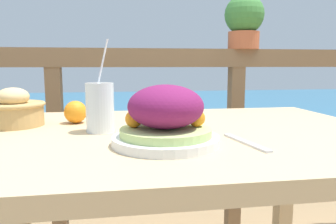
{
  "coord_description": "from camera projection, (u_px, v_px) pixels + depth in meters",
  "views": [
    {
      "loc": [
        -0.16,
        -0.87,
        0.95
      ],
      "look_at": [
        -0.03,
        -0.05,
        0.83
      ],
      "focal_mm": 35.0,
      "sensor_mm": 36.0,
      "label": 1
    }
  ],
  "objects": [
    {
      "name": "patio_table",
      "position": [
        176.0,
        166.0,
        0.92
      ],
      "size": [
        1.17,
        0.83,
        0.77
      ],
      "color": "tan",
      "rests_on": "ground_plane"
    },
    {
      "name": "railing_fence",
      "position": [
        149.0,
        107.0,
        1.64
      ],
      "size": [
        2.8,
        0.08,
        1.02
      ],
      "color": "brown",
      "rests_on": "ground_plane"
    },
    {
      "name": "sea_backdrop",
      "position": [
        130.0,
        122.0,
        4.16
      ],
      "size": [
        12.0,
        4.0,
        0.45
      ],
      "color": "teal",
      "rests_on": "ground_plane"
    },
    {
      "name": "salad_plate",
      "position": [
        166.0,
        119.0,
        0.73
      ],
      "size": [
        0.24,
        0.24,
        0.14
      ],
      "color": "silver",
      "rests_on": "patio_table"
    },
    {
      "name": "drink_glass",
      "position": [
        100.0,
        107.0,
        0.87
      ],
      "size": [
        0.08,
        0.08,
        0.25
      ],
      "color": "silver",
      "rests_on": "patio_table"
    },
    {
      "name": "bread_basket",
      "position": [
        14.0,
        110.0,
        0.96
      ],
      "size": [
        0.18,
        0.18,
        0.11
      ],
      "color": "tan",
      "rests_on": "patio_table"
    },
    {
      "name": "potted_plant",
      "position": [
        244.0,
        20.0,
        1.66
      ],
      "size": [
        0.2,
        0.2,
        0.27
      ],
      "color": "#B75B38",
      "rests_on": "railing_fence"
    },
    {
      "name": "knife",
      "position": [
        246.0,
        142.0,
        0.75
      ],
      "size": [
        0.05,
        0.18,
        0.0
      ],
      "color": "silver",
      "rests_on": "patio_table"
    },
    {
      "name": "orange_near_basket",
      "position": [
        75.0,
        112.0,
        1.01
      ],
      "size": [
        0.07,
        0.07,
        0.07
      ],
      "color": "orange",
      "rests_on": "patio_table"
    }
  ]
}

